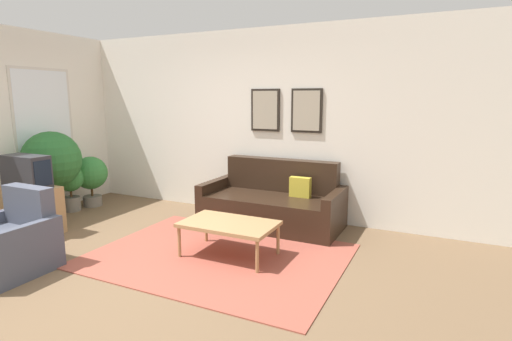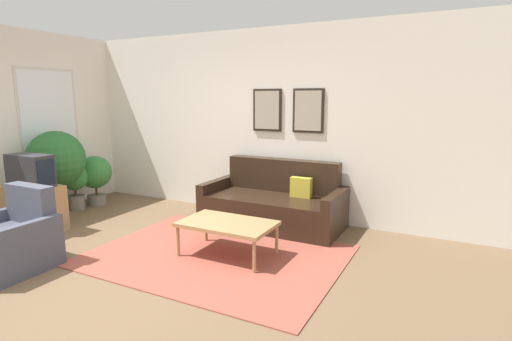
{
  "view_description": "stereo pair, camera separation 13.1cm",
  "coord_description": "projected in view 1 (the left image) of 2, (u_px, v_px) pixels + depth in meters",
  "views": [
    {
      "loc": [
        2.88,
        -2.8,
        1.73
      ],
      "look_at": [
        0.81,
        1.52,
        0.85
      ],
      "focal_mm": 28.0,
      "sensor_mm": 36.0,
      "label": 1
    },
    {
      "loc": [
        2.99,
        -2.74,
        1.73
      ],
      "look_at": [
        0.81,
        1.52,
        0.85
      ],
      "focal_mm": 28.0,
      "sensor_mm": 36.0,
      "label": 2
    }
  ],
  "objects": [
    {
      "name": "tv_stand",
      "position": [
        30.0,
        210.0,
        5.12
      ],
      "size": [
        0.76,
        0.45,
        0.61
      ],
      "color": "#A87F51",
      "rests_on": "ground_plane"
    },
    {
      "name": "wall_back",
      "position": [
        237.0,
        123.0,
        6.01
      ],
      "size": [
        8.0,
        0.09,
        2.7
      ],
      "color": "white",
      "rests_on": "ground_plane"
    },
    {
      "name": "coffee_table",
      "position": [
        229.0,
        225.0,
        4.34
      ],
      "size": [
        1.02,
        0.62,
        0.39
      ],
      "color": "#A87F51",
      "rests_on": "ground_plane"
    },
    {
      "name": "armchair",
      "position": [
        8.0,
        245.0,
        3.98
      ],
      "size": [
        0.78,
        0.76,
        0.82
      ],
      "rotation": [
        0.0,
        0.0,
        0.14
      ],
      "color": "#474C5B",
      "rests_on": "ground_plane"
    },
    {
      "name": "potted_plant_tall",
      "position": [
        52.0,
        161.0,
        5.79
      ],
      "size": [
        0.82,
        0.82,
        1.25
      ],
      "color": "beige",
      "rests_on": "ground_plane"
    },
    {
      "name": "potted_plant_by_window",
      "position": [
        91.0,
        175.0,
        6.38
      ],
      "size": [
        0.52,
        0.52,
        0.8
      ],
      "color": "slate",
      "rests_on": "ground_plane"
    },
    {
      "name": "area_rug",
      "position": [
        218.0,
        256.0,
        4.41
      ],
      "size": [
        2.71,
        2.02,
        0.01
      ],
      "color": "#9E4C3D",
      "rests_on": "ground_plane"
    },
    {
      "name": "ground_plane",
      "position": [
        119.0,
        272.0,
        4.02
      ],
      "size": [
        16.0,
        16.0,
        0.0
      ],
      "primitive_type": "plane",
      "color": "brown"
    },
    {
      "name": "couch",
      "position": [
        273.0,
        204.0,
        5.45
      ],
      "size": [
        1.87,
        0.9,
        0.88
      ],
      "color": "black",
      "rests_on": "ground_plane"
    },
    {
      "name": "potted_plant_small",
      "position": [
        70.0,
        182.0,
        6.11
      ],
      "size": [
        0.41,
        0.41,
        0.72
      ],
      "color": "slate",
      "rests_on": "ground_plane"
    },
    {
      "name": "tv",
      "position": [
        26.0,
        171.0,
        5.03
      ],
      "size": [
        0.63,
        0.28,
        0.41
      ],
      "color": "#2D2D33",
      "rests_on": "tv_stand"
    }
  ]
}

